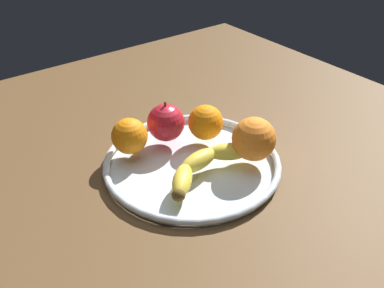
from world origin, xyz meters
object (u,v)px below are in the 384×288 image
object	(u,v)px
orange_front_right	(130,136)
orange_center	(254,139)
banana	(203,165)
fruit_bowl	(192,162)
orange_back_left	(206,122)
apple	(167,122)

from	to	relation	value
orange_front_right	orange_center	bearing A→B (deg)	137.93
banana	orange_front_right	bearing A→B (deg)	-69.86
fruit_bowl	orange_center	world-z (taller)	orange_center
fruit_bowl	banana	size ratio (longest dim) A/B	1.62
orange_back_left	orange_front_right	distance (cm)	14.19
orange_back_left	apple	bearing A→B (deg)	-34.83
banana	orange_front_right	world-z (taller)	orange_front_right
apple	orange_back_left	bearing A→B (deg)	145.17
banana	apple	size ratio (longest dim) A/B	2.49
banana	orange_back_left	xyz separation A→B (cm)	(-6.91, -8.09, 1.74)
fruit_bowl	orange_front_right	world-z (taller)	orange_front_right
fruit_bowl	banana	bearing A→B (deg)	78.43
orange_front_right	apple	bearing A→B (deg)	176.72
banana	apple	bearing A→B (deg)	-102.14
fruit_bowl	banana	xyz separation A→B (cm)	(0.87, 4.27, 2.40)
orange_back_left	orange_front_right	size ratio (longest dim) A/B	1.02
orange_back_left	orange_center	bearing A→B (deg)	104.52
banana	orange_front_right	distance (cm)	14.30
fruit_bowl	orange_front_right	xyz separation A→B (cm)	(7.41, -8.34, 4.08)
apple	orange_back_left	distance (cm)	7.15
banana	apple	xyz separation A→B (cm)	(-1.04, -12.18, 1.96)
orange_center	orange_front_right	world-z (taller)	orange_center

